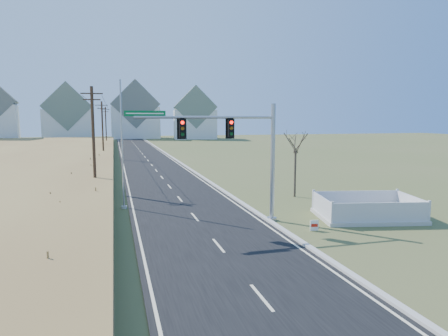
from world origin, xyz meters
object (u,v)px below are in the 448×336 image
(traffic_signal_mast, at_px, (244,150))
(flagpole, at_px, (122,158))
(bare_tree, at_px, (296,141))
(fence_enclosure, at_px, (367,214))
(open_sign, at_px, (314,225))

(traffic_signal_mast, xyz_separation_m, flagpole, (-6.93, 5.94, -0.85))
(flagpole, bearing_deg, bare_tree, 2.90)
(traffic_signal_mast, height_order, fence_enclosure, traffic_signal_mast)
(fence_enclosure, bearing_deg, bare_tree, 112.49)
(open_sign, height_order, bare_tree, bare_tree)
(traffic_signal_mast, distance_m, open_sign, 5.97)
(fence_enclosure, xyz_separation_m, flagpole, (-14.92, 6.94, 3.30))
(open_sign, relative_size, bare_tree, 0.11)
(fence_enclosure, xyz_separation_m, open_sign, (-4.68, -1.79, 0.04))
(open_sign, bearing_deg, flagpole, 145.62)
(flagpole, bearing_deg, traffic_signal_mast, -40.63)
(traffic_signal_mast, xyz_separation_m, fence_enclosure, (7.99, -1.00, -4.15))
(fence_enclosure, height_order, flagpole, flagpole)
(bare_tree, bearing_deg, open_sign, -109.11)
(fence_enclosure, xyz_separation_m, bare_tree, (-1.41, 7.63, 4.27))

